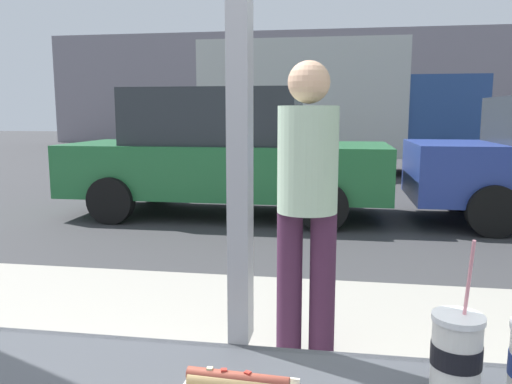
{
  "coord_description": "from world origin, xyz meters",
  "views": [
    {
      "loc": [
        0.23,
        -1.09,
        1.5
      ],
      "look_at": [
        -0.4,
        2.83,
        0.88
      ],
      "focal_mm": 35.86,
      "sensor_mm": 36.0,
      "label": 1
    }
  ],
  "objects_px": {
    "parked_car_green": "(224,153)",
    "pedestrian": "(307,195)",
    "box_truck": "(330,104)",
    "soda_cup_right": "(456,353)"
  },
  "relations": [
    {
      "from": "pedestrian",
      "to": "box_truck",
      "type": "bearing_deg",
      "value": 90.42
    },
    {
      "from": "parked_car_green",
      "to": "pedestrian",
      "type": "height_order",
      "value": "parked_car_green"
    },
    {
      "from": "parked_car_green",
      "to": "soda_cup_right",
      "type": "bearing_deg",
      "value": -73.35
    },
    {
      "from": "box_truck",
      "to": "pedestrian",
      "type": "distance_m",
      "value": 10.42
    },
    {
      "from": "parked_car_green",
      "to": "pedestrian",
      "type": "relative_size",
      "value": 2.84
    },
    {
      "from": "parked_car_green",
      "to": "box_truck",
      "type": "distance_m",
      "value": 6.0
    },
    {
      "from": "parked_car_green",
      "to": "box_truck",
      "type": "bearing_deg",
      "value": 76.2
    },
    {
      "from": "parked_car_green",
      "to": "pedestrian",
      "type": "distance_m",
      "value": 4.86
    },
    {
      "from": "soda_cup_right",
      "to": "pedestrian",
      "type": "distance_m",
      "value": 1.74
    },
    {
      "from": "box_truck",
      "to": "pedestrian",
      "type": "relative_size",
      "value": 4.09
    }
  ]
}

